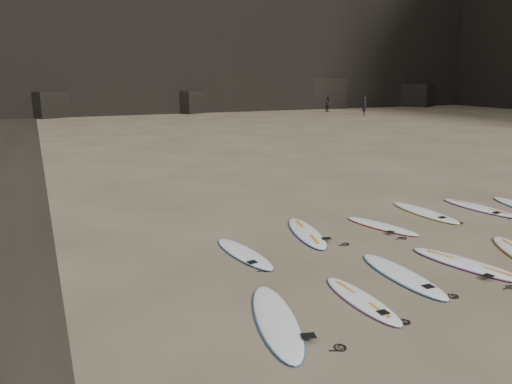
# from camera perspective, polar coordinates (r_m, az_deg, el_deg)

# --- Properties ---
(ground) EXTENTS (240.00, 240.00, 0.00)m
(ground) POSITION_cam_1_polar(r_m,az_deg,el_deg) (11.24, 18.20, -8.64)
(ground) COLOR #897559
(ground) RESTS_ON ground
(surfboard_0) EXTENTS (1.33, 2.83, 0.10)m
(surfboard_0) POSITION_cam_1_polar(r_m,az_deg,el_deg) (8.67, 2.34, -14.37)
(surfboard_0) COLOR white
(surfboard_0) RESTS_ON ground
(surfboard_1) EXTENTS (0.54, 2.21, 0.08)m
(surfboard_1) POSITION_cam_1_polar(r_m,az_deg,el_deg) (9.57, 11.98, -11.94)
(surfboard_1) COLOR white
(surfboard_1) RESTS_ON ground
(surfboard_2) EXTENTS (0.70, 2.62, 0.09)m
(surfboard_2) POSITION_cam_1_polar(r_m,az_deg,el_deg) (10.84, 16.37, -9.07)
(surfboard_2) COLOR white
(surfboard_2) RESTS_ON ground
(surfboard_3) EXTENTS (1.32, 2.73, 0.10)m
(surfboard_3) POSITION_cam_1_polar(r_m,az_deg,el_deg) (11.89, 23.03, -7.58)
(surfboard_3) COLOR white
(surfboard_3) RESTS_ON ground
(surfboard_5) EXTENTS (0.85, 2.43, 0.09)m
(surfboard_5) POSITION_cam_1_polar(r_m,az_deg,el_deg) (11.61, -1.38, -7.01)
(surfboard_5) COLOR white
(surfboard_5) RESTS_ON ground
(surfboard_6) EXTENTS (1.20, 2.72, 0.10)m
(surfboard_6) POSITION_cam_1_polar(r_m,az_deg,el_deg) (13.11, 5.80, -4.63)
(surfboard_6) COLOR white
(surfboard_6) RESTS_ON ground
(surfboard_7) EXTENTS (1.19, 2.33, 0.08)m
(surfboard_7) POSITION_cam_1_polar(r_m,az_deg,el_deg) (14.06, 14.16, -3.77)
(surfboard_7) COLOR white
(surfboard_7) RESTS_ON ground
(surfboard_8) EXTENTS (0.70, 2.66, 0.10)m
(surfboard_8) POSITION_cam_1_polar(r_m,az_deg,el_deg) (15.77, 18.72, -2.19)
(surfboard_8) COLOR white
(surfboard_8) RESTS_ON ground
(surfboard_9) EXTENTS (0.89, 2.64, 0.09)m
(surfboard_9) POSITION_cam_1_polar(r_m,az_deg,el_deg) (16.92, 24.14, -1.63)
(surfboard_9) COLOR white
(surfboard_9) RESTS_ON ground
(person_a) EXTENTS (0.74, 0.80, 1.83)m
(person_a) POSITION_cam_1_polar(r_m,az_deg,el_deg) (52.29, 12.31, 9.58)
(person_a) COLOR black
(person_a) RESTS_ON ground
(person_b) EXTENTS (1.00, 0.91, 1.67)m
(person_b) POSITION_cam_1_polar(r_m,az_deg,el_deg) (55.98, 8.29, 9.89)
(person_b) COLOR black
(person_b) RESTS_ON ground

